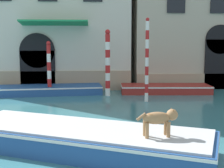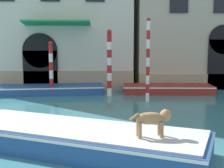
% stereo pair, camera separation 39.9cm
% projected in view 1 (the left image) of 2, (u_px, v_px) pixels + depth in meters
% --- Properties ---
extents(boat_foreground, '(8.02, 5.31, 0.72)m').
position_uv_depth(boat_foreground, '(82.00, 138.00, 9.28)').
color(boat_foreground, '#234C8C').
rests_on(boat_foreground, ground_plane).
extents(dog_on_deck, '(1.14, 0.40, 0.76)m').
position_uv_depth(dog_on_deck, '(160.00, 118.00, 8.26)').
color(dog_on_deck, '#997047').
rests_on(dog_on_deck, boat_foreground).
extents(boat_moored_near_palazzo, '(6.73, 2.50, 0.52)m').
position_uv_depth(boat_moored_near_palazzo, '(48.00, 90.00, 19.21)').
color(boat_moored_near_palazzo, '#234C8C').
rests_on(boat_moored_near_palazzo, ground_plane).
extents(boat_moored_far, '(5.67, 2.16, 0.51)m').
position_uv_depth(boat_moored_far, '(165.00, 89.00, 19.66)').
color(boat_moored_far, maroon).
rests_on(boat_moored_far, ground_plane).
extents(mooring_pole_0, '(0.29, 0.29, 3.93)m').
position_uv_depth(mooring_pole_0, '(108.00, 63.00, 18.40)').
color(mooring_pole_0, white).
rests_on(mooring_pole_0, ground_plane).
extents(mooring_pole_1, '(0.25, 0.25, 3.24)m').
position_uv_depth(mooring_pole_1, '(49.00, 68.00, 18.56)').
color(mooring_pole_1, white).
rests_on(mooring_pole_1, ground_plane).
extents(mooring_pole_2, '(0.20, 0.20, 4.47)m').
position_uv_depth(mooring_pole_2, '(147.00, 60.00, 16.60)').
color(mooring_pole_2, white).
rests_on(mooring_pole_2, ground_plane).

